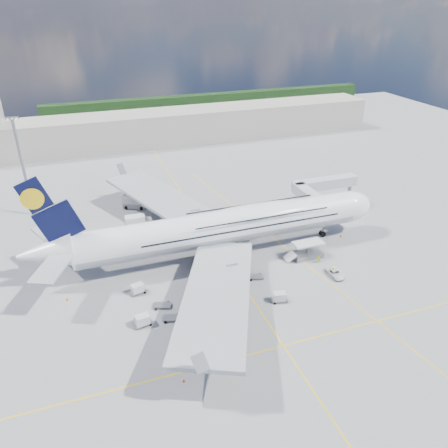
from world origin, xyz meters
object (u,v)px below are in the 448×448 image
object	(u,v)px
baggage_tug	(233,312)
cone_wing_left_outer	(137,221)
dolly_row_c	(172,318)
crew_van	(333,271)
service_van	(335,273)
dolly_row_b	(162,305)
catering_truck_outer	(135,202)
cone_wing_right_inner	(232,285)
crew_wing	(189,291)
dolly_nose_near	(279,297)
cone_wing_left_inner	(144,223)
crew_loader	(319,260)
cone_tail	(67,299)
dolly_row_a	(142,320)
dolly_nose_far	(255,277)
dolly_back	(138,288)
crew_nose	(318,221)
catering_truck_inner	(138,223)
jet_bridge	(319,190)
cone_nose	(341,236)
airliner	(224,227)
light_mast	(23,167)
cargo_loader	(307,252)
crew_tug	(246,318)

from	to	relation	value
baggage_tug	cone_wing_left_outer	distance (m)	43.19
dolly_row_c	crew_van	bearing A→B (deg)	20.54
service_van	dolly_row_b	bearing A→B (deg)	175.56
catering_truck_outer	cone_wing_right_inner	world-z (taller)	catering_truck_outer
dolly_row_b	crew_wing	distance (m)	5.90
catering_truck_outer	cone_wing_left_outer	xyz separation A→B (m)	(-0.90, -8.33, -1.47)
dolly_nose_near	cone_wing_left_outer	xyz separation A→B (m)	(-19.75, 40.95, -0.76)
dolly_nose_near	cone_wing_left_inner	distance (m)	43.22
catering_truck_outer	crew_loader	xyz separation A→B (m)	(32.49, -40.15, -0.93)
cone_tail	baggage_tug	bearing A→B (deg)	-27.38
dolly_row_a	dolly_nose_far	world-z (taller)	dolly_row_a
dolly_back	dolly_nose_far	bearing A→B (deg)	-22.56
crew_nose	cone_tail	size ratio (longest dim) A/B	2.84
catering_truck_inner	crew_van	distance (m)	47.15
catering_truck_inner	service_van	distance (m)	47.63
dolly_row_b	catering_truck_outer	bearing A→B (deg)	106.25
jet_bridge	cone_nose	bearing A→B (deg)	-94.14
airliner	crew_wing	size ratio (longest dim) A/B	50.53
dolly_row_a	light_mast	bearing A→B (deg)	100.55
cargo_loader	service_van	distance (m)	8.60
catering_truck_outer	crew_nose	distance (m)	48.06
dolly_nose_near	crew_van	bearing A→B (deg)	30.76
service_van	crew_van	distance (m)	0.61
jet_bridge	catering_truck_inner	bearing A→B (deg)	171.71
crew_tug	crew_wing	bearing A→B (deg)	138.90
jet_bridge	cone_wing_right_inner	distance (m)	39.78
jet_bridge	catering_truck_inner	size ratio (longest dim) A/B	2.92
baggage_tug	catering_truck_inner	xyz separation A→B (m)	(-10.53, 37.75, 1.03)
crew_van	cone_wing_right_inner	distance (m)	20.97
airliner	dolly_nose_far	distance (m)	12.96
service_van	crew_nose	size ratio (longest dim) A/B	2.58
crew_wing	cone_nose	world-z (taller)	crew_wing
dolly_row_c	dolly_back	distance (m)	10.66
airliner	cone_wing_left_outer	size ratio (longest dim) A/B	141.06
service_van	cone_wing_left_outer	distance (m)	50.42
light_mast	cargo_loader	bearing A→B (deg)	-36.54
light_mast	cone_wing_left_inner	xyz separation A→B (m)	(26.21, -15.02, -12.97)
baggage_tug	catering_truck_inner	bearing A→B (deg)	125.06
light_mast	crew_nose	distance (m)	74.17
jet_bridge	dolly_row_b	world-z (taller)	jet_bridge
jet_bridge	cone_tail	xyz separation A→B (m)	(-62.70, -16.73, -6.54)
crew_wing	catering_truck_outer	bearing A→B (deg)	-0.02
crew_van	cone_tail	xyz separation A→B (m)	(-51.47, 9.14, -0.60)
service_van	cone_tail	world-z (taller)	service_van
baggage_tug	crew_nose	distance (m)	41.24
dolly_nose_far	dolly_nose_near	distance (m)	8.50
crew_van	dolly_row_a	bearing A→B (deg)	44.30
crew_van	dolly_row_c	bearing A→B (deg)	45.18
catering_truck_inner	crew_tug	world-z (taller)	catering_truck_inner
catering_truck_inner	airliner	bearing A→B (deg)	-46.25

